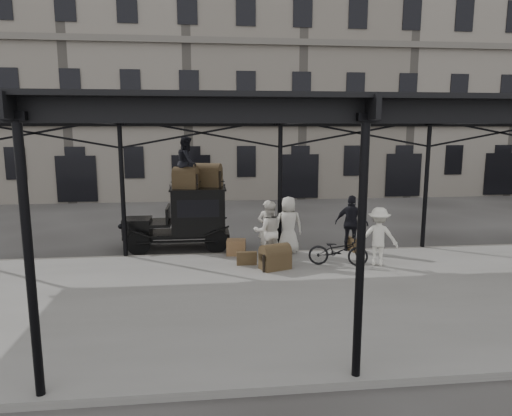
{
  "coord_description": "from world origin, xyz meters",
  "views": [
    {
      "loc": [
        -2.43,
        -12.55,
        4.18
      ],
      "look_at": [
        -0.83,
        1.6,
        1.7
      ],
      "focal_mm": 32.0,
      "sensor_mm": 36.0,
      "label": 1
    }
  ],
  "objects_px": {
    "taxi": "(189,215)",
    "steamer_trunk_platform": "(275,258)",
    "porter_official": "(352,223)",
    "steamer_trunk_roof_near": "(186,179)",
    "bicycle": "(338,250)",
    "porter_left": "(268,227)"
  },
  "relations": [
    {
      "from": "porter_left",
      "to": "porter_official",
      "type": "distance_m",
      "value": 2.82
    },
    {
      "from": "porter_official",
      "to": "bicycle",
      "type": "relative_size",
      "value": 1.07
    },
    {
      "from": "bicycle",
      "to": "porter_left",
      "type": "bearing_deg",
      "value": 64.61
    },
    {
      "from": "taxi",
      "to": "steamer_trunk_platform",
      "type": "relative_size",
      "value": 4.33
    },
    {
      "from": "taxi",
      "to": "steamer_trunk_platform",
      "type": "height_order",
      "value": "taxi"
    },
    {
      "from": "porter_official",
      "to": "steamer_trunk_roof_near",
      "type": "distance_m",
      "value": 5.76
    },
    {
      "from": "porter_left",
      "to": "bicycle",
      "type": "height_order",
      "value": "porter_left"
    },
    {
      "from": "steamer_trunk_roof_near",
      "to": "bicycle",
      "type": "bearing_deg",
      "value": -16.28
    },
    {
      "from": "taxi",
      "to": "steamer_trunk_platform",
      "type": "distance_m",
      "value": 4.13
    },
    {
      "from": "porter_official",
      "to": "steamer_trunk_platform",
      "type": "bearing_deg",
      "value": 61.17
    },
    {
      "from": "porter_official",
      "to": "steamer_trunk_roof_near",
      "type": "xyz_separation_m",
      "value": [
        -5.45,
        1.23,
        1.4
      ]
    },
    {
      "from": "bicycle",
      "to": "steamer_trunk_roof_near",
      "type": "xyz_separation_m",
      "value": [
        -4.55,
        2.8,
        1.87
      ]
    },
    {
      "from": "porter_left",
      "to": "bicycle",
      "type": "distance_m",
      "value": 2.51
    },
    {
      "from": "taxi",
      "to": "steamer_trunk_roof_near",
      "type": "height_order",
      "value": "steamer_trunk_roof_near"
    },
    {
      "from": "porter_official",
      "to": "steamer_trunk_roof_near",
      "type": "height_order",
      "value": "steamer_trunk_roof_near"
    },
    {
      "from": "porter_left",
      "to": "steamer_trunk_platform",
      "type": "bearing_deg",
      "value": 86.7
    },
    {
      "from": "steamer_trunk_roof_near",
      "to": "steamer_trunk_platform",
      "type": "height_order",
      "value": "steamer_trunk_roof_near"
    },
    {
      "from": "porter_left",
      "to": "steamer_trunk_platform",
      "type": "relative_size",
      "value": 2.09
    },
    {
      "from": "taxi",
      "to": "steamer_trunk_platform",
      "type": "bearing_deg",
      "value": -51.14
    },
    {
      "from": "taxi",
      "to": "porter_official",
      "type": "bearing_deg",
      "value": -15.33
    },
    {
      "from": "bicycle",
      "to": "steamer_trunk_roof_near",
      "type": "height_order",
      "value": "steamer_trunk_roof_near"
    },
    {
      "from": "porter_official",
      "to": "porter_left",
      "type": "bearing_deg",
      "value": 30.25
    }
  ]
}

